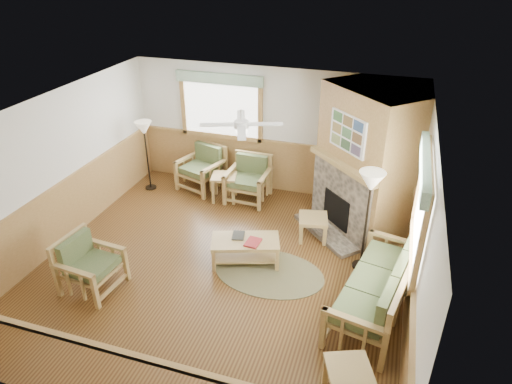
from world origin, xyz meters
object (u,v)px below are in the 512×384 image
(end_table_sofa, at_px, (347,384))
(armchair_back_left, at_px, (201,168))
(coffee_table, at_px, (246,251))
(floor_lamp_right, at_px, (366,222))
(end_table_chairs, at_px, (224,187))
(sofa, at_px, (377,284))
(armchair_back_right, at_px, (248,180))
(floor_lamp_left, at_px, (147,156))
(footstool, at_px, (313,228))
(armchair_left, at_px, (91,265))

(end_table_sofa, bearing_deg, armchair_back_left, 130.37)
(coffee_table, relative_size, floor_lamp_right, 0.63)
(armchair_back_left, bearing_deg, end_table_sofa, -32.00)
(end_table_chairs, bearing_deg, sofa, -36.69)
(armchair_back_right, relative_size, floor_lamp_left, 0.59)
(end_table_chairs, height_order, floor_lamp_left, floor_lamp_left)
(end_table_chairs, xyz_separation_m, floor_lamp_right, (3.03, -1.47, 0.61))
(end_table_sofa, bearing_deg, footstool, 108.03)
(armchair_back_right, bearing_deg, coffee_table, -71.03)
(armchair_back_left, xyz_separation_m, armchair_left, (-0.26, -3.65, -0.03))
(end_table_chairs, xyz_separation_m, floor_lamp_left, (-1.77, -0.03, 0.50))
(end_table_chairs, relative_size, floor_lamp_right, 0.32)
(end_table_sofa, bearing_deg, floor_lamp_right, 92.44)
(sofa, xyz_separation_m, floor_lamp_right, (-0.30, 1.02, 0.40))
(sofa, relative_size, floor_lamp_right, 1.20)
(sofa, xyz_separation_m, armchair_left, (-4.27, -0.82, -0.05))
(floor_lamp_left, height_order, floor_lamp_right, floor_lamp_right)
(floor_lamp_right, bearing_deg, end_table_sofa, -87.56)
(armchair_left, bearing_deg, sofa, -73.99)
(floor_lamp_left, bearing_deg, armchair_left, -75.78)
(end_table_sofa, xyz_separation_m, floor_lamp_right, (-0.11, 2.69, 0.61))
(floor_lamp_left, relative_size, floor_lamp_right, 0.88)
(armchair_left, bearing_deg, armchair_back_right, -17.06)
(footstool, xyz_separation_m, floor_lamp_left, (-3.85, 0.85, 0.56))
(sofa, height_order, end_table_chairs, sofa)
(coffee_table, distance_m, floor_lamp_left, 3.52)
(armchair_back_left, relative_size, end_table_chairs, 1.69)
(footstool, relative_size, floor_lamp_right, 0.29)
(sofa, xyz_separation_m, coffee_table, (-2.20, 0.54, -0.27))
(sofa, distance_m, end_table_sofa, 1.70)
(armchair_back_left, bearing_deg, armchair_back_right, 8.12)
(sofa, bearing_deg, end_table_sofa, 5.17)
(end_table_sofa, bearing_deg, armchair_back_right, 121.83)
(sofa, distance_m, floor_lamp_left, 5.67)
(sofa, bearing_deg, armchair_left, -67.64)
(armchair_back_right, height_order, armchair_left, armchair_back_right)
(floor_lamp_left, bearing_deg, armchair_back_right, 4.61)
(armchair_back_right, bearing_deg, armchair_left, -110.77)
(coffee_table, height_order, end_table_sofa, end_table_sofa)
(armchair_back_right, bearing_deg, end_table_sofa, -56.74)
(coffee_table, relative_size, floor_lamp_left, 0.72)
(armchair_left, relative_size, coffee_table, 0.79)
(end_table_chairs, relative_size, footstool, 1.10)
(floor_lamp_right, bearing_deg, coffee_table, -165.93)
(floor_lamp_right, bearing_deg, floor_lamp_left, 163.31)
(end_table_sofa, relative_size, floor_lamp_left, 0.36)
(sofa, relative_size, footstool, 4.18)
(end_table_chairs, bearing_deg, coffee_table, -59.69)
(armchair_back_left, distance_m, armchair_left, 3.66)
(armchair_back_left, height_order, armchair_back_right, armchair_back_left)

